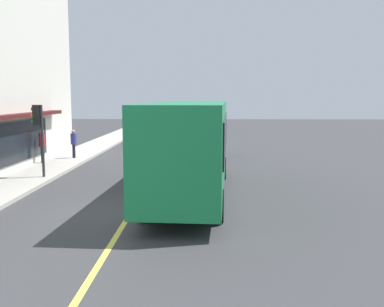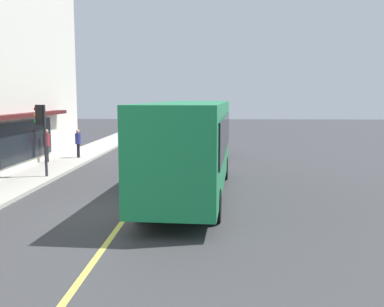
# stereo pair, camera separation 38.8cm
# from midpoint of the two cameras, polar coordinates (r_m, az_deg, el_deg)

# --- Properties ---
(ground) EXTENTS (120.00, 120.00, 0.00)m
(ground) POSITION_cam_midpoint_polar(r_m,az_deg,el_deg) (14.81, -8.46, -7.36)
(ground) COLOR #38383A
(lane_centre_stripe) EXTENTS (36.00, 0.16, 0.01)m
(lane_centre_stripe) POSITION_cam_midpoint_polar(r_m,az_deg,el_deg) (14.81, -8.46, -7.35)
(lane_centre_stripe) COLOR #D8D14C
(lane_centre_stripe) RESTS_ON ground
(bus) EXTENTS (11.26, 3.16, 3.50)m
(bus) POSITION_cam_midpoint_polar(r_m,az_deg,el_deg) (16.76, -0.79, 1.32)
(bus) COLOR #197F47
(bus) RESTS_ON ground
(traffic_light) EXTENTS (0.30, 0.52, 3.20)m
(traffic_light) POSITION_cam_midpoint_polar(r_m,az_deg,el_deg) (21.02, -19.42, 3.61)
(traffic_light) COLOR #2D2D33
(traffic_light) RESTS_ON sidewalk
(car_black) EXTENTS (4.36, 1.98, 1.52)m
(car_black) POSITION_cam_midpoint_polar(r_m,az_deg,el_deg) (27.74, 0.94, 1.09)
(car_black) COLOR black
(car_black) RESTS_ON ground
(pedestrian_at_corner) EXTENTS (0.34, 0.34, 1.65)m
(pedestrian_at_corner) POSITION_cam_midpoint_polar(r_m,az_deg,el_deg) (27.10, -15.18, 1.53)
(pedestrian_at_corner) COLOR black
(pedestrian_at_corner) RESTS_ON sidewalk
(pedestrian_by_curb) EXTENTS (0.34, 0.34, 1.81)m
(pedestrian_by_curb) POSITION_cam_midpoint_polar(r_m,az_deg,el_deg) (25.64, -18.88, 1.33)
(pedestrian_by_curb) COLOR black
(pedestrian_by_curb) RESTS_ON sidewalk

